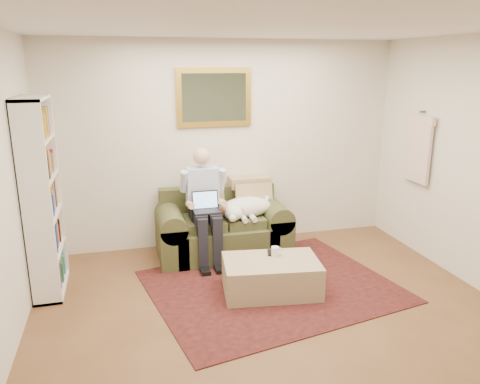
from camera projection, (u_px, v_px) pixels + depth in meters
name	position (u px, v px, depth m)	size (l,w,h in m)	color
room_shell	(281.00, 186.00, 3.97)	(4.51, 5.00, 2.61)	brown
rug	(272.00, 286.00, 5.00)	(2.47, 1.98, 0.01)	black
sofa	(223.00, 233.00, 5.80)	(1.60, 0.81, 0.96)	#4F4B29
seated_man	(205.00, 207.00, 5.50)	(0.53, 0.75, 1.35)	#8CA0D8
laptop	(206.00, 206.00, 5.43)	(0.31, 0.25, 0.23)	black
sleeping_dog	(247.00, 207.00, 5.71)	(0.66, 0.41, 0.24)	white
ottoman	(271.00, 276.00, 4.83)	(0.97, 0.62, 0.35)	tan
coffee_mug	(275.00, 251.00, 4.89)	(0.08, 0.08, 0.10)	white
tv_remote	(270.00, 253.00, 4.96)	(0.05, 0.15, 0.02)	black
bookshelf	(42.00, 198.00, 4.70)	(0.28, 0.80, 2.00)	white
wall_mirror	(214.00, 97.00, 5.75)	(0.94, 0.04, 0.72)	gold
hanging_shirt	(418.00, 145.00, 5.66)	(0.06, 0.52, 0.90)	beige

